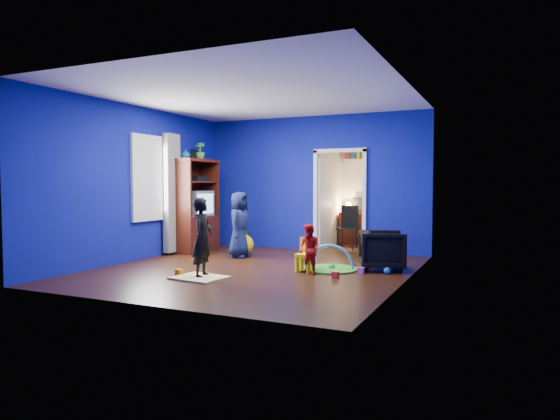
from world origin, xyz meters
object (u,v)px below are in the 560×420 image
at_px(child_navy, 239,225).
at_px(study_desk, 359,228).
at_px(child_black, 203,238).
at_px(toddler_red, 309,249).
at_px(tv_armoire, 195,205).
at_px(hopper_ball, 243,245).
at_px(armchair, 382,250).
at_px(vase, 186,154).
at_px(crt_tv, 196,204).
at_px(play_mat, 329,269).
at_px(folding_chair, 347,228).
at_px(kid_chair, 305,256).

relative_size(child_navy, study_desk, 1.46).
bearing_deg(child_black, toddler_red, -66.81).
height_order(tv_armoire, hopper_ball, tv_armoire).
relative_size(armchair, vase, 3.90).
height_order(crt_tv, hopper_ball, crt_tv).
xyz_separation_m(vase, crt_tv, (0.04, 0.30, -1.03)).
distance_m(child_black, play_mat, 2.22).
bearing_deg(folding_chair, crt_tv, -146.75).
height_order(child_black, study_desk, child_black).
relative_size(armchair, child_navy, 0.57).
bearing_deg(toddler_red, vase, -177.32).
height_order(toddler_red, vase, vase).
relative_size(hopper_ball, play_mat, 0.46).
height_order(child_black, tv_armoire, tv_armoire).
bearing_deg(kid_chair, study_desk, 94.39).
relative_size(play_mat, folding_chair, 1.01).
bearing_deg(tv_armoire, child_black, -53.42).
relative_size(vase, play_mat, 0.20).
distance_m(crt_tv, folding_chair, 3.36).
relative_size(child_navy, kid_chair, 2.57).
relative_size(child_navy, toddler_red, 1.61).
distance_m(tv_armoire, kid_chair, 3.41).
bearing_deg(folding_chair, tv_armoire, -147.13).
distance_m(armchair, study_desk, 3.67).
xyz_separation_m(armchair, tv_armoire, (-4.17, 0.63, 0.65)).
bearing_deg(crt_tv, kid_chair, -23.67).
bearing_deg(hopper_ball, study_desk, 61.61).
distance_m(crt_tv, kid_chair, 3.39).
height_order(study_desk, folding_chair, folding_chair).
distance_m(armchair, child_black, 2.99).
bearing_deg(tv_armoire, study_desk, 44.64).
bearing_deg(child_black, folding_chair, -24.05).
bearing_deg(folding_chair, toddler_red, -83.22).
xyz_separation_m(toddler_red, crt_tv, (-3.17, 1.52, 0.62)).
bearing_deg(child_black, hopper_ball, 3.00).
xyz_separation_m(child_black, vase, (-1.83, 2.17, 1.44)).
distance_m(toddler_red, vase, 3.81).
relative_size(tv_armoire, kid_chair, 3.92).
bearing_deg(play_mat, child_black, -135.94).
xyz_separation_m(vase, hopper_ball, (1.24, 0.17, -1.84)).
bearing_deg(tv_armoire, armchair, -8.54).
distance_m(child_black, hopper_ball, 2.44).
relative_size(tv_armoire, hopper_ball, 4.57).
distance_m(tv_armoire, crt_tv, 0.06).
bearing_deg(vase, study_desk, 47.57).
bearing_deg(play_mat, toddler_red, -105.85).
distance_m(vase, crt_tv, 1.08).
relative_size(toddler_red, tv_armoire, 0.41).
xyz_separation_m(hopper_ball, folding_chair, (1.57, 1.95, 0.25)).
height_order(child_navy, study_desk, child_navy).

